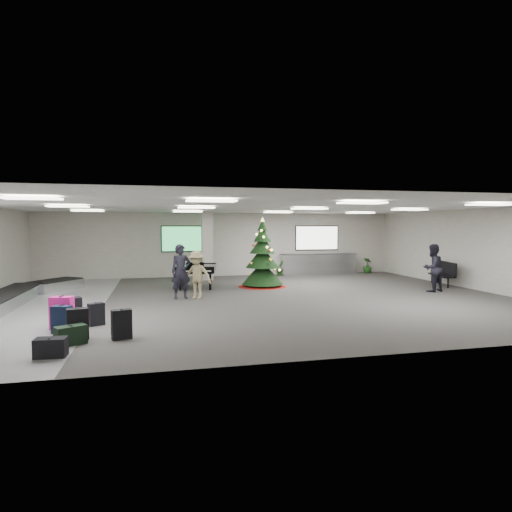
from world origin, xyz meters
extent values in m
plane|color=#343230|center=(0.00, 0.00, 0.00)|extent=(18.00, 18.00, 0.00)
cube|color=#A5A197|center=(0.00, 7.00, 1.60)|extent=(18.00, 0.02, 3.20)
cube|color=#A5A197|center=(0.00, -7.00, 1.60)|extent=(18.00, 0.02, 3.20)
cube|color=#A5A197|center=(9.00, 0.00, 1.60)|extent=(0.02, 14.00, 3.20)
cube|color=silver|center=(0.00, 0.00, 3.20)|extent=(18.00, 14.00, 0.02)
cube|color=gray|center=(-7.00, 0.00, 0.00)|extent=(4.00, 14.00, 0.01)
cube|color=#AFA8A0|center=(-1.00, 5.60, 1.60)|extent=(0.50, 0.50, 3.20)
cube|color=green|center=(-2.00, 6.95, 1.90)|extent=(2.20, 0.08, 1.30)
cube|color=white|center=(5.00, 6.95, 1.90)|extent=(2.40, 0.08, 1.30)
cube|color=white|center=(-6.00, -4.00, 3.14)|extent=(1.20, 0.60, 0.04)
cube|color=white|center=(-6.00, 0.00, 3.14)|extent=(1.20, 0.60, 0.04)
cube|color=white|center=(-6.00, 4.00, 3.14)|extent=(1.20, 0.60, 0.04)
cube|color=white|center=(-2.00, -4.00, 3.14)|extent=(1.20, 0.60, 0.04)
cube|color=white|center=(-2.00, 0.00, 3.14)|extent=(1.20, 0.60, 0.04)
cube|color=white|center=(-2.00, 4.00, 3.14)|extent=(1.20, 0.60, 0.04)
cube|color=white|center=(2.00, -4.00, 3.14)|extent=(1.20, 0.60, 0.04)
cube|color=white|center=(2.00, 0.00, 3.14)|extent=(1.20, 0.60, 0.04)
cube|color=white|center=(2.00, 4.00, 3.14)|extent=(1.20, 0.60, 0.04)
cube|color=white|center=(6.00, -4.00, 3.14)|extent=(1.20, 0.60, 0.04)
cube|color=white|center=(6.00, 0.00, 3.14)|extent=(1.20, 0.60, 0.04)
cube|color=white|center=(6.00, 4.00, 3.14)|extent=(1.20, 0.60, 0.04)
cube|color=silver|center=(-7.20, 3.60, 0.19)|extent=(1.97, 2.21, 0.38)
cube|color=black|center=(-7.20, 3.60, 0.40)|extent=(1.87, 2.10, 0.05)
cube|color=silver|center=(5.00, 6.65, 0.53)|extent=(4.00, 0.60, 1.05)
cube|color=#2F2F32|center=(5.00, 6.65, 1.06)|extent=(4.05, 0.65, 0.04)
cube|color=black|center=(-5.05, -4.40, 0.35)|extent=(0.49, 0.34, 0.70)
cube|color=black|center=(-5.05, -4.40, 0.71)|extent=(0.06, 0.15, 0.02)
cube|color=black|center=(-4.11, -4.57, 0.33)|extent=(0.47, 0.33, 0.66)
cube|color=black|center=(-4.11, -4.57, 0.67)|extent=(0.07, 0.14, 0.02)
cube|color=#DA1C85|center=(-5.59, -3.33, 0.40)|extent=(0.57, 0.40, 0.81)
cube|color=black|center=(-5.59, -3.33, 0.82)|extent=(0.07, 0.18, 0.02)
cube|color=black|center=(-4.84, -3.06, 0.29)|extent=(0.44, 0.36, 0.57)
cube|color=black|center=(-4.84, -3.06, 0.58)|extent=(0.08, 0.12, 0.02)
cube|color=black|center=(-5.51, -3.75, 0.33)|extent=(0.49, 0.38, 0.66)
cube|color=black|center=(-5.51, -3.75, 0.67)|extent=(0.08, 0.15, 0.02)
cube|color=black|center=(-5.13, -4.83, 0.21)|extent=(0.69, 0.58, 0.41)
cube|color=black|center=(-5.13, -4.83, 0.42)|extent=(0.12, 0.17, 0.02)
cube|color=black|center=(-5.48, -2.71, 0.34)|extent=(0.53, 0.44, 0.68)
cube|color=black|center=(-5.48, -2.71, 0.69)|extent=(0.10, 0.16, 0.02)
cube|color=black|center=(-5.33, -5.68, 0.19)|extent=(0.60, 0.36, 0.38)
cube|color=black|center=(-5.33, -5.68, 0.39)|extent=(0.04, 0.19, 0.02)
cone|color=maroon|center=(0.97, 2.77, 0.06)|extent=(2.04, 2.04, 0.13)
cylinder|color=#3F2819|center=(0.97, 2.77, 0.27)|extent=(0.13, 0.13, 0.54)
cone|color=black|center=(0.97, 2.77, 0.59)|extent=(1.72, 1.72, 0.97)
cone|color=black|center=(0.97, 2.77, 1.23)|extent=(1.39, 1.39, 0.86)
cone|color=black|center=(0.97, 2.77, 1.77)|extent=(1.07, 1.07, 0.75)
cone|color=black|center=(0.97, 2.77, 2.20)|extent=(0.75, 0.75, 0.64)
cone|color=black|center=(0.97, 2.77, 2.57)|extent=(0.43, 0.43, 0.48)
cone|color=#FFE566|center=(0.97, 2.77, 2.81)|extent=(0.17, 0.17, 0.19)
cube|color=black|center=(-1.73, 3.08, 0.81)|extent=(1.80, 1.96, 0.27)
cube|color=black|center=(-1.89, 2.16, 0.73)|extent=(1.45, 0.54, 0.10)
cube|color=white|center=(-1.90, 2.13, 0.79)|extent=(1.28, 0.36, 0.02)
cube|color=black|center=(-1.85, 2.40, 1.00)|extent=(0.68, 0.15, 0.22)
cylinder|color=black|center=(-2.43, 2.50, 0.33)|extent=(0.10, 0.10, 0.67)
cylinder|color=black|center=(-1.27, 2.30, 0.33)|extent=(0.10, 0.10, 0.67)
cylinder|color=black|center=(-1.61, 3.76, 0.33)|extent=(0.10, 0.10, 0.67)
cube|color=black|center=(8.39, 1.25, 0.45)|extent=(0.92, 1.70, 0.06)
cylinder|color=black|center=(8.39, 0.60, 0.22)|extent=(0.06, 0.06, 0.43)
cylinder|color=black|center=(8.39, 1.89, 0.22)|extent=(0.06, 0.06, 0.43)
cube|color=black|center=(8.64, 1.25, 0.75)|extent=(0.45, 1.58, 0.54)
imported|color=black|center=(-2.50, 0.52, 0.95)|extent=(0.77, 0.58, 1.90)
imported|color=#8C8056|center=(-1.97, 0.43, 0.83)|extent=(1.24, 1.03, 1.67)
imported|color=black|center=(7.00, -0.07, 0.92)|extent=(1.04, 0.90, 1.84)
imported|color=#183A12|center=(2.81, 6.45, 0.38)|extent=(0.51, 0.54, 0.76)
imported|color=#183A12|center=(7.74, 6.50, 0.41)|extent=(0.61, 0.61, 0.83)
camera|label=1|loc=(-3.32, -14.44, 2.52)|focal=30.00mm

